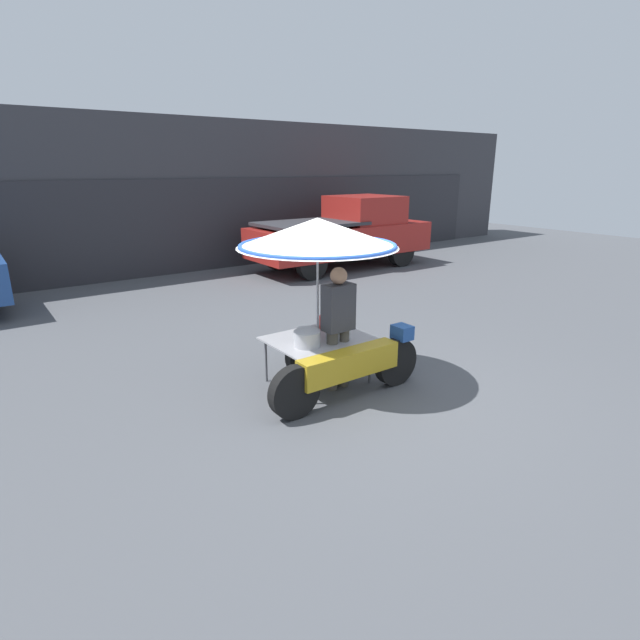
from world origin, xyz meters
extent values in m
plane|color=#4C4F54|center=(0.00, 0.00, 0.00)|extent=(36.00, 36.00, 0.00)
cube|color=#38383D|center=(0.00, 9.39, 1.96)|extent=(28.00, 2.00, 3.92)
cube|color=#28282D|center=(0.00, 8.36, 1.20)|extent=(23.80, 0.06, 2.40)
cylinder|color=black|center=(0.54, -0.09, 0.31)|extent=(0.61, 0.14, 0.61)
cylinder|color=black|center=(-1.00, -0.09, 0.31)|extent=(0.61, 0.14, 0.61)
cube|color=#B7931E|center=(-0.23, -0.09, 0.47)|extent=(1.36, 0.24, 0.32)
cube|color=#234C93|center=(0.63, -0.09, 0.69)|extent=(0.20, 0.24, 0.18)
cylinder|color=black|center=(-0.23, 0.84, 0.28)|extent=(0.55, 0.14, 0.55)
cylinder|color=#515156|center=(0.30, 0.13, 0.29)|extent=(0.03, 0.03, 0.59)
cylinder|color=#515156|center=(0.30, 0.96, 0.29)|extent=(0.03, 0.03, 0.59)
cylinder|color=#515156|center=(-0.76, 0.13, 0.29)|extent=(0.03, 0.03, 0.59)
cylinder|color=#515156|center=(-0.76, 0.96, 0.29)|extent=(0.03, 0.03, 0.59)
cube|color=#9E9EA3|center=(-0.23, 0.55, 0.60)|extent=(1.24, 0.97, 0.02)
cylinder|color=#B2B2B7|center=(-0.23, 0.55, 1.19)|extent=(0.03, 0.03, 1.16)
cone|color=white|center=(-0.23, 0.55, 1.94)|extent=(1.96, 1.96, 0.35)
torus|color=blue|center=(-0.23, 0.55, 1.79)|extent=(1.91, 1.91, 0.05)
cylinder|color=#B7B7BC|center=(-0.51, 0.38, 0.70)|extent=(0.32, 0.32, 0.19)
cylinder|color=#B7B7BC|center=(-0.01, 0.40, 0.69)|extent=(0.32, 0.32, 0.16)
cylinder|color=silver|center=(-0.29, 0.74, 0.65)|extent=(0.21, 0.21, 0.09)
cylinder|color=red|center=(0.11, 0.81, 0.69)|extent=(0.21, 0.21, 0.17)
cylinder|color=#4C473D|center=(-0.21, 0.27, 0.38)|extent=(0.14, 0.14, 0.77)
cylinder|color=#4C473D|center=(-0.03, 0.27, 0.38)|extent=(0.14, 0.14, 0.77)
cube|color=#38383D|center=(-0.12, 0.27, 1.06)|extent=(0.38, 0.22, 0.58)
sphere|color=#A87A5B|center=(-0.12, 0.27, 1.45)|extent=(0.21, 0.21, 0.21)
cylinder|color=black|center=(6.29, 5.64, 0.41)|extent=(0.82, 0.24, 0.82)
cylinder|color=black|center=(6.29, 7.21, 0.41)|extent=(0.82, 0.24, 0.82)
cylinder|color=black|center=(3.23, 5.64, 0.41)|extent=(0.82, 0.24, 0.82)
cylinder|color=black|center=(3.23, 7.21, 0.41)|extent=(0.82, 0.24, 0.82)
cube|color=#A3231E|center=(4.76, 6.42, 0.80)|extent=(5.11, 1.85, 0.78)
cube|color=#A3231E|center=(5.58, 6.42, 1.55)|extent=(1.74, 1.71, 0.74)
cube|color=#2D2D33|center=(3.74, 6.42, 1.28)|extent=(2.66, 1.78, 0.08)
camera|label=1|loc=(-3.71, -4.33, 2.69)|focal=28.00mm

